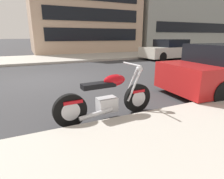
{
  "coord_description": "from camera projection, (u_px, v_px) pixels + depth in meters",
  "views": [
    {
      "loc": [
        -0.71,
        -7.51,
        1.67
      ],
      "look_at": [
        0.87,
        -4.08,
        0.58
      ],
      "focal_mm": 29.61,
      "sensor_mm": 36.0,
      "label": 1
    }
  ],
  "objects": [
    {
      "name": "parking_stall_stripe",
      "position": [
        70.0,
        117.0,
        3.97
      ],
      "size": [
        0.12,
        2.2,
        0.01
      ],
      "primitive_type": "cube",
      "color": "silver",
      "rests_on": "ground"
    },
    {
      "name": "ground_plane",
      "position": [
        49.0,
        80.0,
        7.3
      ],
      "size": [
        260.0,
        260.0,
        0.0
      ],
      "primitive_type": "plane",
      "color": "#333335"
    },
    {
      "name": "parked_motorcycle",
      "position": [
        108.0,
        99.0,
        3.8
      ],
      "size": [
        2.2,
        0.62,
        1.12
      ],
      "rotation": [
        0.0,
        0.0,
        0.06
      ],
      "color": "black",
      "rests_on": "ground"
    },
    {
      "name": "sidewalk_far_curb",
      "position": [
        168.0,
        53.0,
        18.13
      ],
      "size": [
        120.0,
        5.0,
        0.14
      ],
      "primitive_type": "cube",
      "color": "#ADA89E",
      "rests_on": "ground"
    },
    {
      "name": "car_opposite_curb",
      "position": [
        170.0,
        50.0,
        13.96
      ],
      "size": [
        4.61,
        2.14,
        1.44
      ],
      "rotation": [
        0.0,
        0.0,
        3.21
      ],
      "color": "beige",
      "rests_on": "ground"
    },
    {
      "name": "townhouse_corner_block",
      "position": [
        80.0,
        13.0,
        20.28
      ],
      "size": [
        10.46,
        9.23,
        8.22
      ],
      "color": "tan",
      "rests_on": "ground"
    },
    {
      "name": "townhouse_mid_block",
      "position": [
        173.0,
        2.0,
        24.58
      ],
      "size": [
        13.8,
        8.56,
        11.97
      ],
      "color": "#939993",
      "rests_on": "ground"
    }
  ]
}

